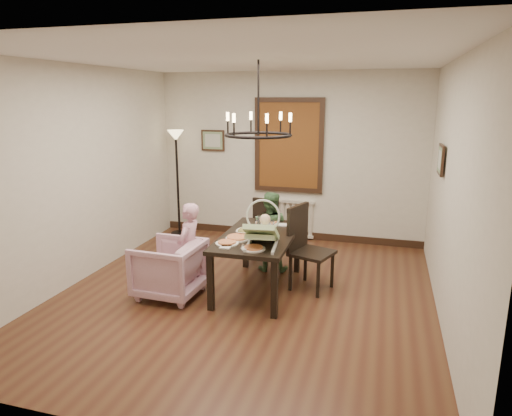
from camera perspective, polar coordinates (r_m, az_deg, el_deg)
The scene contains 17 objects.
room_shell at distance 5.67m, azimuth -0.37°, elevation 3.69°, with size 4.51×5.00×2.81m.
dining_table at distance 5.69m, azimuth 0.28°, elevation -4.19°, with size 0.89×1.55×0.72m.
chair_far at distance 6.71m, azimuth 0.57°, elevation -2.94°, with size 0.41×0.41×0.93m, color black, non-canonical shape.
chair_right at distance 5.78m, azimuth 7.04°, elevation -5.03°, with size 0.48×0.48×1.08m, color black, non-canonical shape.
armchair at distance 5.72m, azimuth -10.80°, elevation -7.44°, with size 0.74×0.76×0.69m, color #DEAAC1.
elderly_woman at distance 5.71m, azimuth -8.32°, elevation -5.98°, with size 0.35×0.23×0.95m, color #D395AB.
seated_man at distance 6.40m, azimuth 1.67°, elevation -3.77°, with size 0.45×0.35×0.93m, color #446C40.
baby_bouncer at distance 5.19m, azimuth 0.73°, elevation -2.84°, with size 0.41×0.57×0.37m, color #BADB97, non-canonical shape.
salad_bowl at distance 5.67m, azimuth -1.27°, elevation -2.99°, with size 0.29×0.29×0.07m, color white.
pizza_platter at distance 5.49m, azimuth -2.30°, elevation -3.74°, with size 0.30×0.30×0.04m, color tan.
drinking_glass at distance 5.78m, azimuth 0.24°, elevation -2.28°, with size 0.07×0.07×0.15m, color silver.
window_blinds at distance 7.65m, azimuth 4.11°, elevation 7.79°, with size 1.00×0.03×1.40m, color brown.
radiator at distance 7.90m, azimuth 3.99°, elevation -1.25°, with size 0.92×0.12×0.62m, color silver, non-canonical shape.
picture_back at distance 8.05m, azimuth -5.41°, elevation 8.41°, with size 0.42×0.03×0.36m, color black.
picture_right at distance 5.96m, azimuth 22.11°, elevation 5.62°, with size 0.42×0.03×0.36m, color black.
floor_lamp at distance 8.08m, azimuth -9.76°, elevation 2.92°, with size 0.30×0.30×1.80m, color black, non-canonical shape.
chandelier at distance 5.43m, azimuth 0.30°, elevation 9.11°, with size 0.80×0.80×0.04m, color black.
Camera 1 is at (1.58, -4.99, 2.39)m, focal length 32.00 mm.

